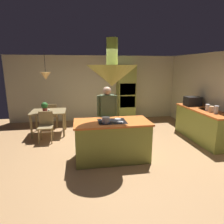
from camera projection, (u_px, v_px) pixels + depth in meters
name	position (u px, v px, depth m)	size (l,w,h in m)	color
ground	(111.00, 155.00, 4.88)	(8.16, 8.16, 0.00)	#AD7F51
wall_back	(97.00, 88.00, 7.90)	(6.80, 0.10, 2.55)	beige
wall_right	(223.00, 98.00, 5.50)	(0.10, 7.20, 2.55)	beige
kitchen_island	(112.00, 140.00, 4.58)	(1.73, 0.85, 0.94)	#939E42
counter_run_right	(202.00, 124.00, 5.81)	(0.73, 2.08, 0.92)	#939E42
oven_tower	(126.00, 94.00, 7.74)	(0.66, 0.62, 2.15)	#939E42
dining_table	(49.00, 114.00, 6.28)	(1.07, 0.86, 0.76)	olive
person_at_island	(107.00, 114.00, 5.14)	(0.53, 0.22, 1.64)	tan
range_hood	(112.00, 74.00, 4.24)	(1.10, 1.10, 1.00)	#939E42
pendant_light_over_table	(46.00, 76.00, 6.01)	(0.32, 0.32, 0.82)	#E0B266
chair_facing_island	(46.00, 124.00, 5.69)	(0.40, 0.40, 0.87)	olive
chair_by_back_wall	(52.00, 114.00, 6.94)	(0.40, 0.40, 0.87)	olive
potted_plant_on_table	(45.00, 106.00, 6.11)	(0.20, 0.20, 0.30)	#99382D
cup_on_table	(49.00, 111.00, 6.05)	(0.07, 0.07, 0.09)	white
canister_flour	(216.00, 110.00, 5.19)	(0.11, 0.11, 0.21)	silver
canister_sugar	(212.00, 109.00, 5.37)	(0.14, 0.14, 0.16)	#E0B78C
canister_tea	(208.00, 107.00, 5.54)	(0.12, 0.12, 0.18)	silver
microwave_on_counter	(193.00, 101.00, 6.26)	(0.46, 0.36, 0.28)	#232326
cooking_pot_on_cooktop	(106.00, 120.00, 4.31)	(0.18, 0.18, 0.12)	#B2B2B7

